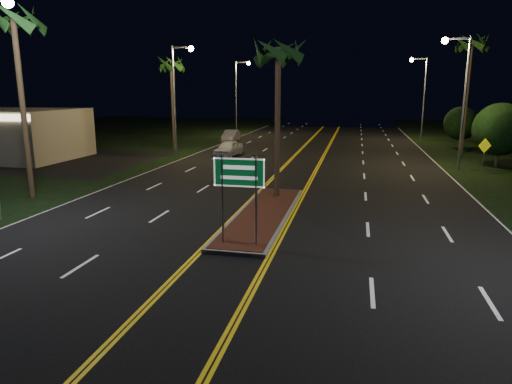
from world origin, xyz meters
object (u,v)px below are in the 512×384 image
(shrub_far, at_px, (461,123))
(median_island, at_px, (263,214))
(palm_right_far, at_px, (472,45))
(palm_left_near, at_px, (13,22))
(streetlight_left_mid, at_px, (178,88))
(car_far, at_px, (231,135))
(streetlight_right_mid, at_px, (460,88))
(streetlight_right_far, at_px, (421,89))
(highway_sign, at_px, (239,181))
(car_near, at_px, (229,147))
(shrub_mid, at_px, (500,129))
(warning_sign, at_px, (484,151))
(streetlight_left_far, at_px, (239,89))
(palm_median, at_px, (278,52))
(palm_left_far, at_px, (171,65))

(shrub_far, bearing_deg, median_island, -115.45)
(median_island, height_order, palm_right_far, palm_right_far)
(palm_left_near, xyz_separation_m, palm_right_far, (25.30, 22.00, 0.46))
(streetlight_left_mid, relative_size, car_far, 2.00)
(streetlight_right_mid, relative_size, streetlight_right_far, 1.00)
(highway_sign, height_order, streetlight_left_mid, streetlight_left_mid)
(shrub_far, distance_m, car_near, 23.23)
(highway_sign, distance_m, streetlight_right_mid, 22.18)
(median_island, xyz_separation_m, highway_sign, (0.00, -4.20, 2.32))
(shrub_mid, relative_size, warning_sign, 1.99)
(car_near, distance_m, car_far, 10.95)
(streetlight_right_mid, height_order, car_near, streetlight_right_mid)
(streetlight_right_mid, relative_size, shrub_mid, 1.95)
(shrub_far, bearing_deg, streetlight_left_far, 161.86)
(palm_median, bearing_deg, streetlight_left_far, 107.58)
(highway_sign, bearing_deg, palm_right_far, 64.80)
(palm_median, bearing_deg, car_far, 110.46)
(palm_left_far, bearing_deg, highway_sign, -63.08)
(shrub_far, relative_size, car_far, 0.88)
(median_island, xyz_separation_m, palm_left_near, (-12.50, 1.00, 8.60))
(highway_sign, bearing_deg, median_island, 90.00)
(palm_left_far, relative_size, palm_right_far, 0.85)
(palm_median, distance_m, shrub_far, 29.41)
(median_island, xyz_separation_m, palm_median, (0.00, 3.50, 7.19))
(palm_right_far, bearing_deg, shrub_mid, -78.69)
(palm_left_near, height_order, shrub_mid, palm_left_near)
(car_near, relative_size, car_far, 1.02)
(streetlight_right_mid, height_order, palm_left_near, palm_left_near)
(palm_left_near, height_order, shrub_far, palm_left_near)
(palm_right_far, bearing_deg, palm_median, -123.28)
(streetlight_left_far, xyz_separation_m, car_far, (1.16, -8.16, -4.91))
(streetlight_left_mid, xyz_separation_m, palm_right_far, (23.41, 6.00, 3.49))
(median_island, distance_m, car_far, 30.36)
(streetlight_right_far, distance_m, palm_left_far, 27.36)
(palm_right_far, bearing_deg, warning_sign, -92.88)
(highway_sign, xyz_separation_m, warning_sign, (12.35, 18.27, -0.91))
(median_island, xyz_separation_m, palm_left_far, (-12.80, 21.00, 7.66))
(streetlight_right_far, height_order, palm_right_far, palm_right_far)
(highway_sign, height_order, palm_left_near, palm_left_near)
(palm_left_far, relative_size, car_far, 1.96)
(streetlight_right_mid, xyz_separation_m, car_far, (-20.07, 13.84, -4.91))
(streetlight_right_mid, distance_m, palm_left_far, 24.26)
(palm_left_far, distance_m, shrub_far, 28.30)
(streetlight_right_far, bearing_deg, palm_median, -108.62)
(median_island, relative_size, warning_sign, 4.41)
(streetlight_right_far, distance_m, palm_median, 33.28)
(median_island, height_order, streetlight_left_far, streetlight_left_far)
(palm_right_far, xyz_separation_m, shrub_mid, (1.20, -6.00, -6.42))
(highway_sign, xyz_separation_m, streetlight_left_mid, (-10.61, 21.20, 3.25))
(palm_left_far, relative_size, warning_sign, 3.79)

